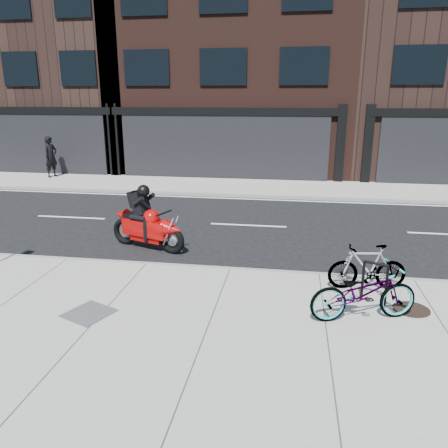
% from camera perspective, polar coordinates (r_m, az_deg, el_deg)
% --- Properties ---
extents(ground, '(120.00, 120.00, 0.00)m').
position_cam_1_polar(ground, '(11.92, 2.17, -2.88)').
color(ground, black).
rests_on(ground, ground).
extents(sidewalk_near, '(60.00, 6.00, 0.13)m').
position_cam_1_polar(sidewalk_near, '(7.41, -2.69, -15.06)').
color(sidewalk_near, gray).
rests_on(sidewalk_near, ground).
extents(sidewalk_far, '(60.00, 3.50, 0.13)m').
position_cam_1_polar(sidewalk_far, '(19.37, 4.97, 4.78)').
color(sidewalk_far, gray).
rests_on(sidewalk_far, ground).
extents(building_midwest, '(10.00, 10.00, 12.00)m').
position_cam_1_polar(building_midwest, '(29.01, -19.48, 19.56)').
color(building_midwest, black).
rests_on(building_midwest, ground).
extents(building_center, '(12.00, 10.00, 14.50)m').
position_cam_1_polar(building_center, '(26.11, 1.82, 23.64)').
color(building_center, black).
rests_on(building_center, ground).
extents(bike_rack, '(0.46, 0.23, 0.82)m').
position_cam_1_polar(bike_rack, '(8.76, 19.10, -6.81)').
color(bike_rack, black).
rests_on(bike_rack, sidewalk_near).
extents(bicycle_front, '(2.03, 1.19, 1.01)m').
position_cam_1_polar(bicycle_front, '(8.07, 17.76, -8.53)').
color(bicycle_front, gray).
rests_on(bicycle_front, sidewalk_near).
extents(bicycle_rear, '(1.63, 0.67, 0.95)m').
position_cam_1_polar(bicycle_rear, '(9.33, 18.20, -5.35)').
color(bicycle_rear, gray).
rests_on(bicycle_rear, sidewalk_near).
extents(motorcycle, '(2.25, 1.15, 1.74)m').
position_cam_1_polar(motorcycle, '(11.63, -9.66, 0.06)').
color(motorcycle, black).
rests_on(motorcycle, ground).
extents(pedestrian, '(0.66, 0.82, 1.96)m').
position_cam_1_polar(pedestrian, '(22.97, -21.67, 8.16)').
color(pedestrian, black).
rests_on(pedestrian, sidewalk_far).
extents(manhole_cover, '(0.67, 0.67, 0.02)m').
position_cam_1_polar(manhole_cover, '(8.92, 23.27, -10.19)').
color(manhole_cover, black).
rests_on(manhole_cover, sidewalk_near).
extents(utility_grate, '(0.99, 0.99, 0.02)m').
position_cam_1_polar(utility_grate, '(8.45, -17.23, -11.06)').
color(utility_grate, '#57575A').
rests_on(utility_grate, sidewalk_near).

